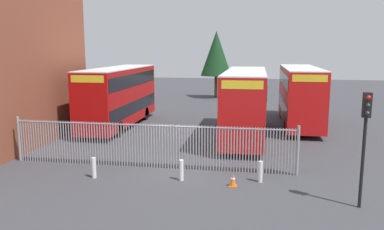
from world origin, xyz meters
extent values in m
plane|color=#3D3D42|center=(0.00, 8.00, 0.00)|extent=(100.00, 100.00, 0.00)
cylinder|color=gray|center=(-8.48, 0.00, 1.10)|extent=(0.06, 0.06, 2.20)
cylinder|color=gray|center=(-8.34, 0.00, 1.10)|extent=(0.06, 0.06, 2.20)
cylinder|color=gray|center=(-8.20, 0.00, 1.10)|extent=(0.06, 0.06, 2.20)
cylinder|color=gray|center=(-8.06, 0.00, 1.10)|extent=(0.06, 0.06, 2.20)
cylinder|color=gray|center=(-7.92, 0.00, 1.10)|extent=(0.06, 0.06, 2.20)
cylinder|color=gray|center=(-7.78, 0.00, 1.10)|extent=(0.06, 0.06, 2.20)
cylinder|color=gray|center=(-7.64, 0.00, 1.10)|extent=(0.06, 0.06, 2.20)
cylinder|color=gray|center=(-7.50, 0.00, 1.10)|extent=(0.06, 0.06, 2.20)
cylinder|color=gray|center=(-7.36, 0.00, 1.10)|extent=(0.06, 0.06, 2.20)
cylinder|color=gray|center=(-7.22, 0.00, 1.10)|extent=(0.06, 0.06, 2.20)
cylinder|color=gray|center=(-7.08, 0.00, 1.10)|extent=(0.06, 0.06, 2.20)
cylinder|color=gray|center=(-6.94, 0.00, 1.10)|extent=(0.06, 0.06, 2.20)
cylinder|color=gray|center=(-6.80, 0.00, 1.10)|extent=(0.06, 0.06, 2.20)
cylinder|color=gray|center=(-6.66, 0.00, 1.10)|extent=(0.06, 0.06, 2.20)
cylinder|color=gray|center=(-6.52, 0.00, 1.10)|extent=(0.06, 0.06, 2.20)
cylinder|color=gray|center=(-6.38, 0.00, 1.10)|extent=(0.06, 0.06, 2.20)
cylinder|color=gray|center=(-6.24, 0.00, 1.10)|extent=(0.06, 0.06, 2.20)
cylinder|color=gray|center=(-6.10, 0.00, 1.10)|extent=(0.06, 0.06, 2.20)
cylinder|color=gray|center=(-5.96, 0.00, 1.10)|extent=(0.06, 0.06, 2.20)
cylinder|color=gray|center=(-5.83, 0.00, 1.10)|extent=(0.06, 0.06, 2.20)
cylinder|color=gray|center=(-5.69, 0.00, 1.10)|extent=(0.06, 0.06, 2.20)
cylinder|color=gray|center=(-5.55, 0.00, 1.10)|extent=(0.06, 0.06, 2.20)
cylinder|color=gray|center=(-5.41, 0.00, 1.10)|extent=(0.06, 0.06, 2.20)
cylinder|color=gray|center=(-5.27, 0.00, 1.10)|extent=(0.06, 0.06, 2.20)
cylinder|color=gray|center=(-5.13, 0.00, 1.10)|extent=(0.06, 0.06, 2.20)
cylinder|color=gray|center=(-4.99, 0.00, 1.10)|extent=(0.06, 0.06, 2.20)
cylinder|color=gray|center=(-4.85, 0.00, 1.10)|extent=(0.06, 0.06, 2.20)
cylinder|color=gray|center=(-4.71, 0.00, 1.10)|extent=(0.06, 0.06, 2.20)
cylinder|color=gray|center=(-4.57, 0.00, 1.10)|extent=(0.06, 0.06, 2.20)
cylinder|color=gray|center=(-4.43, 0.00, 1.10)|extent=(0.06, 0.06, 2.20)
cylinder|color=gray|center=(-4.29, 0.00, 1.10)|extent=(0.06, 0.06, 2.20)
cylinder|color=gray|center=(-4.15, 0.00, 1.10)|extent=(0.06, 0.06, 2.20)
cylinder|color=gray|center=(-4.01, 0.00, 1.10)|extent=(0.06, 0.06, 2.20)
cylinder|color=gray|center=(-3.87, 0.00, 1.10)|extent=(0.06, 0.06, 2.20)
cylinder|color=gray|center=(-3.73, 0.00, 1.10)|extent=(0.06, 0.06, 2.20)
cylinder|color=gray|center=(-3.59, 0.00, 1.10)|extent=(0.06, 0.06, 2.20)
cylinder|color=gray|center=(-3.45, 0.00, 1.10)|extent=(0.06, 0.06, 2.20)
cylinder|color=gray|center=(-3.31, 0.00, 1.10)|extent=(0.06, 0.06, 2.20)
cylinder|color=gray|center=(-3.17, 0.00, 1.10)|extent=(0.06, 0.06, 2.20)
cylinder|color=gray|center=(-3.03, 0.00, 1.10)|extent=(0.06, 0.06, 2.20)
cylinder|color=gray|center=(-2.89, 0.00, 1.10)|extent=(0.06, 0.06, 2.20)
cylinder|color=gray|center=(-2.75, 0.00, 1.10)|extent=(0.06, 0.06, 2.20)
cylinder|color=gray|center=(-2.61, 0.00, 1.10)|extent=(0.06, 0.06, 2.20)
cylinder|color=gray|center=(-2.47, 0.00, 1.10)|extent=(0.06, 0.06, 2.20)
cylinder|color=gray|center=(-2.33, 0.00, 1.10)|extent=(0.06, 0.06, 2.20)
cylinder|color=gray|center=(-2.19, 0.00, 1.10)|extent=(0.06, 0.06, 2.20)
cylinder|color=gray|center=(-2.05, 0.00, 1.10)|extent=(0.06, 0.06, 2.20)
cylinder|color=gray|center=(-1.91, 0.00, 1.10)|extent=(0.06, 0.06, 2.20)
cylinder|color=gray|center=(-1.77, 0.00, 1.10)|extent=(0.06, 0.06, 2.20)
cylinder|color=gray|center=(-1.63, 0.00, 1.10)|extent=(0.06, 0.06, 2.20)
cylinder|color=gray|center=(-1.49, 0.00, 1.10)|extent=(0.06, 0.06, 2.20)
cylinder|color=gray|center=(-1.35, 0.00, 1.10)|extent=(0.06, 0.06, 2.20)
cylinder|color=gray|center=(-1.21, 0.00, 1.10)|extent=(0.06, 0.06, 2.20)
cylinder|color=gray|center=(-1.07, 0.00, 1.10)|extent=(0.06, 0.06, 2.20)
cylinder|color=gray|center=(-0.93, 0.00, 1.10)|extent=(0.06, 0.06, 2.20)
cylinder|color=gray|center=(-0.79, 0.00, 1.10)|extent=(0.06, 0.06, 2.20)
cylinder|color=gray|center=(-0.65, 0.00, 1.10)|extent=(0.06, 0.06, 2.20)
cylinder|color=gray|center=(-0.51, 0.00, 1.10)|extent=(0.06, 0.06, 2.20)
cylinder|color=gray|center=(-0.37, 0.00, 1.10)|extent=(0.06, 0.06, 2.20)
cylinder|color=gray|center=(-0.24, 0.00, 1.10)|extent=(0.06, 0.06, 2.20)
cylinder|color=gray|center=(-0.10, 0.00, 1.10)|extent=(0.06, 0.06, 2.20)
cylinder|color=gray|center=(0.04, 0.00, 1.10)|extent=(0.06, 0.06, 2.20)
cylinder|color=gray|center=(0.18, 0.00, 1.10)|extent=(0.06, 0.06, 2.20)
cylinder|color=gray|center=(0.32, 0.00, 1.10)|extent=(0.06, 0.06, 2.20)
cylinder|color=gray|center=(0.46, 0.00, 1.10)|extent=(0.06, 0.06, 2.20)
cylinder|color=gray|center=(0.60, 0.00, 1.10)|extent=(0.06, 0.06, 2.20)
cylinder|color=gray|center=(0.74, 0.00, 1.10)|extent=(0.06, 0.06, 2.20)
cylinder|color=gray|center=(0.88, 0.00, 1.10)|extent=(0.06, 0.06, 2.20)
cylinder|color=gray|center=(1.02, 0.00, 1.10)|extent=(0.06, 0.06, 2.20)
cylinder|color=gray|center=(1.16, 0.00, 1.10)|extent=(0.06, 0.06, 2.20)
cylinder|color=gray|center=(1.30, 0.00, 1.10)|extent=(0.06, 0.06, 2.20)
cylinder|color=gray|center=(1.44, 0.00, 1.10)|extent=(0.06, 0.06, 2.20)
cylinder|color=gray|center=(1.58, 0.00, 1.10)|extent=(0.06, 0.06, 2.20)
cylinder|color=gray|center=(1.72, 0.00, 1.10)|extent=(0.06, 0.06, 2.20)
cylinder|color=gray|center=(1.86, 0.00, 1.10)|extent=(0.06, 0.06, 2.20)
cylinder|color=gray|center=(2.00, 0.00, 1.10)|extent=(0.06, 0.06, 2.20)
cylinder|color=gray|center=(2.14, 0.00, 1.10)|extent=(0.06, 0.06, 2.20)
cylinder|color=gray|center=(2.28, 0.00, 1.10)|extent=(0.06, 0.06, 2.20)
cylinder|color=gray|center=(2.42, 0.00, 1.10)|extent=(0.06, 0.06, 2.20)
cylinder|color=gray|center=(2.56, 0.00, 1.10)|extent=(0.06, 0.06, 2.20)
cylinder|color=gray|center=(2.70, 0.00, 1.10)|extent=(0.06, 0.06, 2.20)
cylinder|color=gray|center=(2.84, 0.00, 1.10)|extent=(0.06, 0.06, 2.20)
cylinder|color=gray|center=(2.98, 0.00, 1.10)|extent=(0.06, 0.06, 2.20)
cylinder|color=gray|center=(3.12, 0.00, 1.10)|extent=(0.06, 0.06, 2.20)
cylinder|color=gray|center=(3.26, 0.00, 1.10)|extent=(0.06, 0.06, 2.20)
cylinder|color=gray|center=(3.40, 0.00, 1.10)|extent=(0.06, 0.06, 2.20)
cylinder|color=gray|center=(3.54, 0.00, 1.10)|extent=(0.06, 0.06, 2.20)
cylinder|color=gray|center=(3.68, 0.00, 1.10)|extent=(0.06, 0.06, 2.20)
cylinder|color=gray|center=(3.82, 0.00, 1.10)|extent=(0.06, 0.06, 2.20)
cylinder|color=gray|center=(3.96, 0.00, 1.10)|extent=(0.06, 0.06, 2.20)
cylinder|color=gray|center=(4.10, 0.00, 1.10)|extent=(0.06, 0.06, 2.20)
cylinder|color=gray|center=(4.24, 0.00, 1.10)|extent=(0.06, 0.06, 2.20)
cylinder|color=gray|center=(4.38, 0.00, 1.10)|extent=(0.06, 0.06, 2.20)
cylinder|color=gray|center=(4.52, 0.00, 1.10)|extent=(0.06, 0.06, 2.20)
cylinder|color=gray|center=(4.66, 0.00, 1.10)|extent=(0.06, 0.06, 2.20)
cylinder|color=gray|center=(4.80, 0.00, 1.10)|extent=(0.06, 0.06, 2.20)
cylinder|color=gray|center=(4.94, 0.00, 1.10)|extent=(0.06, 0.06, 2.20)
cylinder|color=gray|center=(5.08, 0.00, 1.10)|extent=(0.06, 0.06, 2.20)
cylinder|color=gray|center=(5.21, 0.00, 1.10)|extent=(0.06, 0.06, 2.20)
cylinder|color=gray|center=(5.35, 0.00, 1.10)|extent=(0.06, 0.06, 2.20)
cylinder|color=gray|center=(5.49, 0.00, 1.10)|extent=(0.06, 0.06, 2.20)
cylinder|color=gray|center=(5.63, 0.00, 1.10)|extent=(0.06, 0.06, 2.20)
cylinder|color=gray|center=(-1.42, 0.00, 2.12)|extent=(14.11, 0.07, 0.07)
cylinder|color=gray|center=(-8.48, 0.00, 1.18)|extent=(0.14, 0.14, 2.35)
cylinder|color=gray|center=(5.63, 0.00, 1.18)|extent=(0.14, 0.14, 2.35)
cube|color=red|center=(2.95, 7.30, 2.35)|extent=(2.50, 10.80, 4.00)
cube|color=black|center=(2.95, 7.30, 1.55)|extent=(2.54, 10.37, 0.90)
cube|color=black|center=(2.95, 7.30, 3.55)|extent=(2.54, 10.37, 0.90)
cube|color=yellow|center=(2.95, 1.95, 4.00)|extent=(2.12, 0.12, 0.44)
cube|color=silver|center=(2.95, 7.30, 4.38)|extent=(2.50, 10.80, 0.08)
cylinder|color=black|center=(1.85, 3.96, 0.52)|extent=(0.30, 1.04, 1.04)
cylinder|color=black|center=(4.05, 3.96, 0.52)|extent=(0.30, 1.04, 1.04)
cylinder|color=black|center=(1.85, 10.27, 0.52)|extent=(0.30, 1.04, 1.04)
cylinder|color=black|center=(4.05, 10.27, 0.52)|extent=(0.30, 1.04, 1.04)
cube|color=#B70C0C|center=(-6.47, 9.56, 2.35)|extent=(2.50, 10.80, 4.00)
cube|color=black|center=(-6.47, 9.56, 1.55)|extent=(2.54, 10.37, 0.90)
cube|color=black|center=(-6.47, 9.56, 3.55)|extent=(2.54, 10.37, 0.90)
cube|color=yellow|center=(-6.47, 4.21, 4.00)|extent=(2.12, 0.12, 0.44)
cube|color=silver|center=(-6.47, 9.56, 4.38)|extent=(2.50, 10.80, 0.08)
cylinder|color=black|center=(-7.57, 6.21, 0.52)|extent=(0.30, 1.04, 1.04)
cylinder|color=black|center=(-5.37, 6.21, 0.52)|extent=(0.30, 1.04, 1.04)
cylinder|color=black|center=(-7.57, 12.53, 0.52)|extent=(0.30, 1.04, 1.04)
cylinder|color=black|center=(-5.37, 12.53, 0.52)|extent=(0.30, 1.04, 1.04)
cube|color=red|center=(6.89, 12.33, 2.35)|extent=(2.50, 10.80, 4.00)
cube|color=black|center=(6.89, 12.33, 1.55)|extent=(2.54, 10.37, 0.90)
cube|color=black|center=(6.89, 12.33, 3.55)|extent=(2.54, 10.37, 0.90)
cube|color=yellow|center=(6.89, 6.98, 4.00)|extent=(2.12, 0.12, 0.44)
cube|color=silver|center=(6.89, 12.33, 4.38)|extent=(2.50, 10.80, 0.08)
cylinder|color=black|center=(5.79, 8.98, 0.52)|extent=(0.30, 1.04, 1.04)
cylinder|color=black|center=(7.99, 8.98, 0.52)|extent=(0.30, 1.04, 1.04)
cylinder|color=black|center=(5.79, 15.30, 0.52)|extent=(0.30, 1.04, 1.04)
cylinder|color=black|center=(7.99, 15.30, 0.52)|extent=(0.30, 1.04, 1.04)
cylinder|color=silver|center=(-3.52, -1.94, 0.47)|extent=(0.20, 0.20, 0.95)
cylinder|color=silver|center=(0.48, -1.64, 0.47)|extent=(0.20, 0.20, 0.95)
cylinder|color=silver|center=(3.95, -1.26, 0.47)|extent=(0.20, 0.20, 0.95)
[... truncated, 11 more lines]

